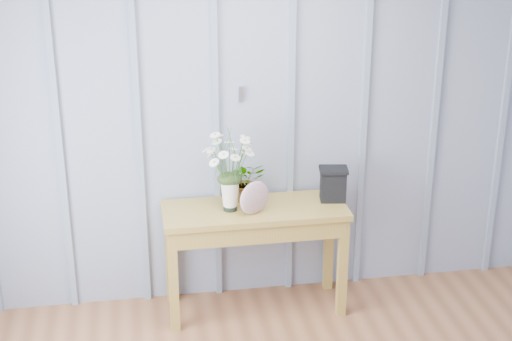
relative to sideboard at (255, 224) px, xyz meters
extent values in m
cube|color=#8E98B1|center=(0.03, 0.25, 0.61)|extent=(4.00, 0.01, 2.50)
cube|color=silver|center=(-0.05, 0.24, 0.81)|extent=(0.03, 0.01, 0.10)
cube|color=#7F8EA2|center=(-1.22, 0.24, 0.61)|extent=(0.04, 0.03, 2.50)
cube|color=#7F8EA2|center=(-0.72, 0.24, 0.61)|extent=(0.04, 0.03, 2.50)
cube|color=#7F8EA2|center=(-0.22, 0.24, 0.61)|extent=(0.04, 0.03, 2.50)
cube|color=#7F8EA2|center=(0.28, 0.24, 0.61)|extent=(0.04, 0.03, 2.50)
cube|color=#7F8EA2|center=(0.78, 0.24, 0.61)|extent=(0.04, 0.03, 2.50)
cube|color=#7F8EA2|center=(1.28, 0.24, 0.61)|extent=(0.04, 0.03, 2.50)
cube|color=#7F8EA2|center=(1.78, 0.24, 0.61)|extent=(0.04, 0.03, 2.50)
cube|color=olive|center=(0.00, 0.00, 0.09)|extent=(1.20, 0.45, 0.04)
cube|color=olive|center=(0.00, 0.00, 0.01)|extent=(1.13, 0.42, 0.12)
cube|color=olive|center=(-0.56, -0.18, -0.28)|extent=(0.06, 0.06, 0.71)
cube|color=olive|center=(0.55, -0.18, -0.28)|extent=(0.06, 0.06, 0.71)
cube|color=olive|center=(-0.56, 0.18, -0.28)|extent=(0.06, 0.06, 0.71)
cube|color=olive|center=(0.55, 0.18, -0.28)|extent=(0.06, 0.06, 0.71)
cylinder|color=black|center=(-0.16, -0.01, 0.14)|extent=(0.09, 0.09, 0.06)
cone|color=white|center=(-0.16, -0.01, 0.23)|extent=(0.15, 0.15, 0.21)
ellipsoid|color=#203513|center=(-0.16, -0.01, 0.33)|extent=(0.16, 0.13, 0.08)
imported|color=#203513|center=(-0.04, 0.14, 0.25)|extent=(0.26, 0.23, 0.27)
ellipsoid|color=#924D71|center=(-0.02, -0.09, 0.23)|extent=(0.23, 0.16, 0.22)
cube|color=black|center=(0.53, 0.04, 0.22)|extent=(0.18, 0.15, 0.21)
cube|color=black|center=(0.53, 0.04, 0.33)|extent=(0.21, 0.17, 0.02)
camera|label=1|loc=(-0.75, -4.57, 2.23)|focal=55.00mm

